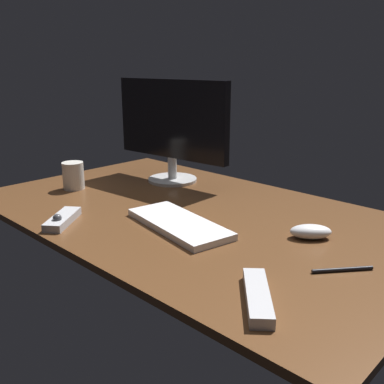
% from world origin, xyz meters
% --- Properties ---
extents(desk, '(1.40, 0.84, 0.02)m').
position_xyz_m(desk, '(0.00, 0.00, 0.01)').
color(desk, brown).
rests_on(desk, ground).
extents(monitor, '(0.51, 0.19, 0.39)m').
position_xyz_m(monitor, '(-0.31, 0.21, 0.24)').
color(monitor, silver).
rests_on(monitor, desk).
extents(keyboard, '(0.36, 0.20, 0.02)m').
position_xyz_m(keyboard, '(0.07, -0.12, 0.03)').
color(keyboard, white).
rests_on(keyboard, desk).
extents(computer_mouse, '(0.12, 0.12, 0.04)m').
position_xyz_m(computer_mouse, '(0.37, 0.07, 0.04)').
color(computer_mouse, silver).
rests_on(computer_mouse, desk).
extents(media_remote, '(0.14, 0.16, 0.04)m').
position_xyz_m(media_remote, '(-0.20, -0.33, 0.03)').
color(media_remote, '#B7B7BC').
rests_on(media_remote, desk).
extents(tv_remote, '(0.16, 0.17, 0.02)m').
position_xyz_m(tv_remote, '(0.46, -0.29, 0.03)').
color(tv_remote, '#B7B7BC').
rests_on(tv_remote, desk).
extents(coffee_mug, '(0.08, 0.08, 0.10)m').
position_xyz_m(coffee_mug, '(-0.49, -0.11, 0.07)').
color(coffee_mug, silver).
rests_on(coffee_mug, desk).
extents(pen, '(0.09, 0.12, 0.01)m').
position_xyz_m(pen, '(0.52, -0.06, 0.02)').
color(pen, black).
rests_on(pen, desk).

